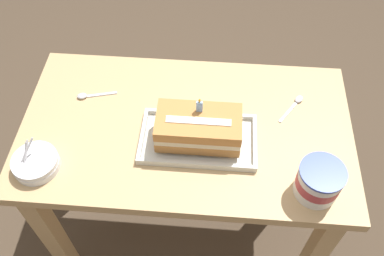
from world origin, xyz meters
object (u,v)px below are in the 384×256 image
serving_spoon_by_bowls (296,102)px  birthday_cake (199,128)px  serving_spoon_near_tray (86,96)px  ice_cream_tub (319,181)px  foil_tray (198,140)px  bowl_stack (36,163)px

serving_spoon_by_bowls → birthday_cake: bearing=-150.2°
birthday_cake → serving_spoon_near_tray: (-0.39, 0.15, -0.06)m
birthday_cake → ice_cream_tub: 0.38m
ice_cream_tub → foil_tray: bearing=156.7°
serving_spoon_near_tray → ice_cream_tub: bearing=-22.4°
ice_cream_tub → serving_spoon_by_bowls: ice_cream_tub is taller
bowl_stack → foil_tray: bearing=15.5°
bowl_stack → serving_spoon_near_tray: bowl_stack is taller
ice_cream_tub → serving_spoon_near_tray: ice_cream_tub is taller
bowl_stack → serving_spoon_near_tray: (0.08, 0.29, -0.01)m
foil_tray → bowl_stack: bowl_stack is taller
bowl_stack → serving_spoon_near_tray: 0.30m
foil_tray → serving_spoon_by_bowls: 0.36m
birthday_cake → serving_spoon_near_tray: bearing=158.4°
serving_spoon_near_tray → foil_tray: bearing=-21.6°
serving_spoon_near_tray → bowl_stack: bearing=-106.1°
bowl_stack → ice_cream_tub: 0.82m
birthday_cake → serving_spoon_near_tray: birthday_cake is taller
foil_tray → birthday_cake: 0.06m
serving_spoon_by_bowls → bowl_stack: bearing=-158.4°
bowl_stack → serving_spoon_by_bowls: (0.79, 0.31, -0.02)m
bowl_stack → serving_spoon_by_bowls: 0.85m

